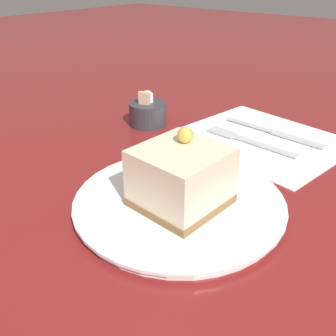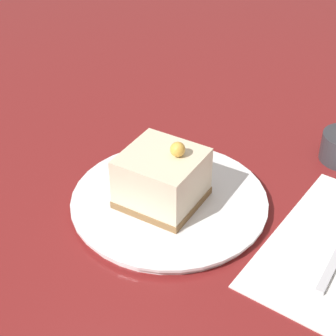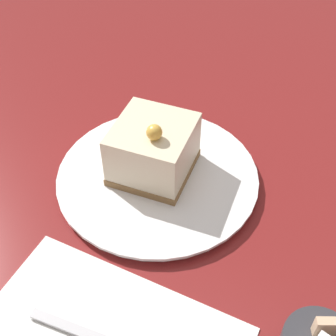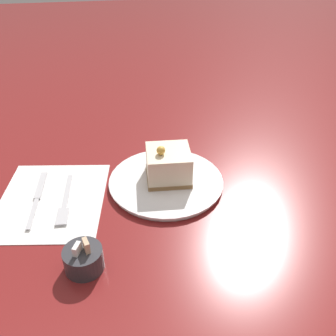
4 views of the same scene
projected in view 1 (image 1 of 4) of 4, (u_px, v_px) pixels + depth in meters
ground_plane at (172, 217)px, 0.44m from camera, size 4.00×4.00×0.00m
plate at (179, 202)px, 0.45m from camera, size 0.25×0.25×0.01m
cake_slice at (183, 178)px, 0.42m from camera, size 0.10×0.10×0.09m
napkin at (262, 138)px, 0.63m from camera, size 0.25×0.28×0.00m
fork at (243, 139)px, 0.62m from camera, size 0.02×0.16×0.00m
knife at (282, 135)px, 0.64m from camera, size 0.02×0.19×0.00m
sugar_bowl at (148, 113)px, 0.68m from camera, size 0.07×0.07×0.06m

